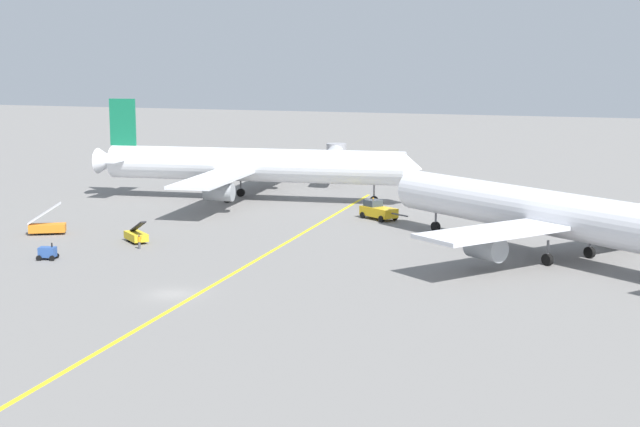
# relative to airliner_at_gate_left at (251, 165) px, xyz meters

# --- Properties ---
(ground_plane) EXTENTS (600.00, 600.00, 0.00)m
(ground_plane) POSITION_rel_airliner_at_gate_left_xyz_m (18.91, -57.22, -5.50)
(ground_plane) COLOR slate
(taxiway_stripe) EXTENTS (10.55, 119.62, 0.01)m
(taxiway_stripe) POSITION_rel_airliner_at_gate_left_xyz_m (20.36, -47.22, -5.50)
(taxiway_stripe) COLOR yellow
(taxiway_stripe) RESTS_ON ground
(airliner_at_gate_left) EXTENTS (53.13, 46.60, 15.72)m
(airliner_at_gate_left) POSITION_rel_airliner_at_gate_left_xyz_m (0.00, 0.00, 0.00)
(airliner_at_gate_left) COLOR white
(airliner_at_gate_left) RESTS_ON ground
(airliner_being_pushed) EXTENTS (45.71, 35.43, 15.73)m
(airliner_being_pushed) POSITION_rel_airliner_at_gate_left_xyz_m (49.76, -27.22, -0.58)
(airliner_being_pushed) COLOR silver
(airliner_being_pushed) RESTS_ON ground
(pushback_tug) EXTENTS (8.10, 5.73, 2.91)m
(pushback_tug) POSITION_rel_airliner_at_gate_left_xyz_m (24.04, -9.83, -4.28)
(pushback_tug) COLOR gold
(pushback_tug) RESTS_ON ground
(gse_stair_truck_yellow) EXTENTS (4.89, 4.02, 4.06)m
(gse_stair_truck_yellow) POSITION_rel_airliner_at_gate_left_xyz_m (-11.62, -35.88, -4.48)
(gse_stair_truck_yellow) COLOR orange
(gse_stair_truck_yellow) RESTS_ON ground
(gse_gpu_cart_small) EXTENTS (2.48, 2.15, 1.90)m
(gse_gpu_cart_small) POSITION_rel_airliner_at_gate_left_xyz_m (-1.91, -48.57, -4.71)
(gse_gpu_cart_small) COLOR #2D5199
(gse_gpu_cart_small) RESTS_ON ground
(gse_belt_loader_portside) EXTENTS (4.62, 4.05, 3.02)m
(gse_belt_loader_portside) POSITION_rel_airliner_at_gate_left_xyz_m (1.86, -36.43, -4.68)
(gse_belt_loader_portside) COLOR gold
(gse_belt_loader_portside) RESTS_ON ground
(ground_crew_wing_walker_right) EXTENTS (0.36, 0.50, 1.66)m
(ground_crew_wing_walker_right) POSITION_rel_airliner_at_gate_left_xyz_m (4.35, -39.73, -4.64)
(ground_crew_wing_walker_right) COLOR #4C4C51
(ground_crew_wing_walker_right) RESTS_ON ground
(jet_bridge) EXTENTS (9.17, 22.09, 6.05)m
(jet_bridge) POSITION_rel_airliner_at_gate_left_xyz_m (3.26, 28.06, -1.23)
(jet_bridge) COLOR #B7B7BC
(jet_bridge) RESTS_ON ground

